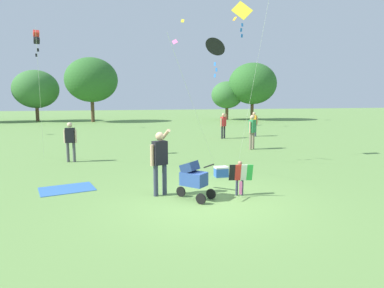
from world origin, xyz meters
name	(u,v)px	position (x,y,z in m)	size (l,w,h in m)	color
ground_plane	(204,202)	(0.00, 0.00, 0.00)	(120.00, 120.00, 0.00)	#668E47
treeline_distant	(89,85)	(-4.96, 29.80, 3.87)	(40.15, 7.81, 6.75)	brown
child_with_butterfly_kite	(240,175)	(1.10, 0.33, 0.59)	(0.65, 0.40, 0.97)	#33384C
person_adult_flyer	(160,157)	(-1.03, 0.87, 1.06)	(0.58, 0.66, 1.85)	#33384C
stroller	(193,177)	(-0.22, 0.33, 0.61)	(0.97, 0.98, 1.03)	black
kite_adult_black	(215,47)	(1.63, 4.68, 4.59)	(2.92, 4.19, 4.96)	black
kite_orange_delta	(243,17)	(2.98, 5.31, 5.90)	(0.84, 3.52, 6.63)	yellow
kite_green_novelty	(36,38)	(-5.37, 7.58, 5.15)	(0.75, 3.12, 5.50)	red
person_red_shirt	(70,139)	(-4.07, 6.41, 0.98)	(0.53, 0.28, 1.66)	#4C4C51
person_sitting_far	(223,124)	(4.55, 12.54, 0.97)	(0.45, 0.38, 1.65)	#232328
person_couple_left	(252,129)	(4.62, 7.94, 1.05)	(0.47, 0.42, 1.78)	#7F705B
person_kid_running	(254,122)	(6.94, 13.21, 0.98)	(0.43, 0.40, 1.67)	#33384C
picnic_blanket	(67,189)	(-3.66, 2.07, 0.01)	(1.51, 1.08, 0.02)	#3366B2
cooler_box	(221,172)	(1.27, 2.57, 0.18)	(0.45, 0.33, 0.35)	#2D5BB7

